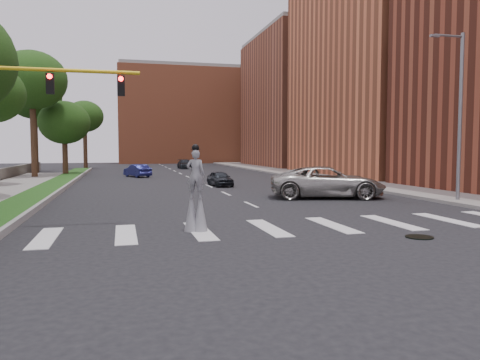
# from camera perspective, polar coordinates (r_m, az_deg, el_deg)

# --- Properties ---
(ground_plane) EXTENTS (160.00, 160.00, 0.00)m
(ground_plane) POSITION_cam_1_polar(r_m,az_deg,el_deg) (16.97, 8.69, -6.19)
(ground_plane) COLOR black
(ground_plane) RESTS_ON ground
(grass_median) EXTENTS (2.00, 60.00, 0.25)m
(grass_median) POSITION_cam_1_polar(r_m,az_deg,el_deg) (35.83, -22.18, -0.88)
(grass_median) COLOR #194413
(grass_median) RESTS_ON ground
(median_curb) EXTENTS (0.20, 60.00, 0.28)m
(median_curb) POSITION_cam_1_polar(r_m,az_deg,el_deg) (35.70, -20.51, -0.83)
(median_curb) COLOR gray
(median_curb) RESTS_ON ground
(sidewalk_right) EXTENTS (5.00, 90.00, 0.18)m
(sidewalk_right) POSITION_cam_1_polar(r_m,az_deg,el_deg) (44.73, 10.96, 0.21)
(sidewalk_right) COLOR gray
(sidewalk_right) RESTS_ON ground
(manhole) EXTENTS (0.90, 0.90, 0.04)m
(manhole) POSITION_cam_1_polar(r_m,az_deg,el_deg) (16.69, 21.02, -6.51)
(manhole) COLOR black
(manhole) RESTS_ON ground
(building_mid) EXTENTS (16.00, 22.00, 24.00)m
(building_mid) POSITION_cam_1_polar(r_m,az_deg,el_deg) (54.35, 18.15, 13.35)
(building_mid) COLOR #CC6740
(building_mid) RESTS_ON ground
(building_far) EXTENTS (16.00, 22.00, 20.00)m
(building_far) POSITION_cam_1_polar(r_m,az_deg,el_deg) (75.34, 8.17, 9.30)
(building_far) COLOR #975038
(building_far) RESTS_ON ground
(building_backdrop) EXTENTS (26.00, 14.00, 18.00)m
(building_backdrop) POSITION_cam_1_polar(r_m,az_deg,el_deg) (94.40, -6.66, 7.62)
(building_backdrop) COLOR #CC6740
(building_backdrop) RESTS_ON ground
(streetlight) EXTENTS (2.05, 0.20, 9.00)m
(streetlight) POSITION_cam_1_polar(r_m,az_deg,el_deg) (27.65, 25.12, 7.58)
(streetlight) COLOR slate
(streetlight) RESTS_ON ground
(traffic_signal) EXTENTS (5.30, 0.23, 6.20)m
(traffic_signal) POSITION_cam_1_polar(r_m,az_deg,el_deg) (18.69, -24.44, 7.21)
(traffic_signal) COLOR black
(traffic_signal) RESTS_ON ground
(stilt_performer) EXTENTS (0.82, 0.63, 3.10)m
(stilt_performer) POSITION_cam_1_polar(r_m,az_deg,el_deg) (16.63, -5.42, -2.04)
(stilt_performer) COLOR #382416
(stilt_performer) RESTS_ON ground
(suv_crossing) EXTENTS (7.27, 4.71, 1.86)m
(suv_crossing) POSITION_cam_1_polar(r_m,az_deg,el_deg) (28.13, 10.59, -0.26)
(suv_crossing) COLOR #A6A49D
(suv_crossing) RESTS_ON ground
(car_near) EXTENTS (1.71, 3.56, 1.17)m
(car_near) POSITION_cam_1_polar(r_m,az_deg,el_deg) (36.05, -2.45, 0.18)
(car_near) COLOR black
(car_near) RESTS_ON ground
(car_mid) EXTENTS (2.81, 4.09, 1.28)m
(car_mid) POSITION_cam_1_polar(r_m,az_deg,el_deg) (48.30, -12.41, 1.12)
(car_mid) COLOR navy
(car_mid) RESTS_ON ground
(car_far) EXTENTS (1.91, 4.48, 1.29)m
(car_far) POSITION_cam_1_polar(r_m,az_deg,el_deg) (66.24, -6.72, 1.94)
(car_far) COLOR black
(car_far) RESTS_ON ground
(tree_4) EXTENTS (6.49, 6.49, 12.13)m
(tree_4) POSITION_cam_1_polar(r_m,az_deg,el_deg) (49.36, -24.04, 11.03)
(tree_4) COLOR #382416
(tree_4) RESTS_ON ground
(tree_5) EXTENTS (6.15, 6.15, 11.49)m
(tree_5) POSITION_cam_1_polar(r_m,az_deg,el_deg) (59.50, -23.80, 9.28)
(tree_5) COLOR #382416
(tree_5) RESTS_ON ground
(tree_6) EXTENTS (5.29, 5.29, 7.83)m
(tree_6) POSITION_cam_1_polar(r_m,az_deg,el_deg) (52.51, -20.63, 6.54)
(tree_6) COLOR #382416
(tree_6) RESTS_ON ground
(tree_7) EXTENTS (5.13, 5.13, 9.46)m
(tree_7) POSITION_cam_1_polar(r_m,az_deg,el_deg) (68.91, -18.42, 7.31)
(tree_7) COLOR #382416
(tree_7) RESTS_ON ground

